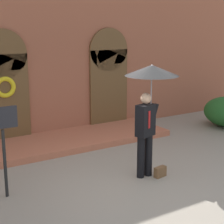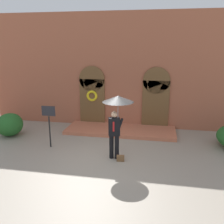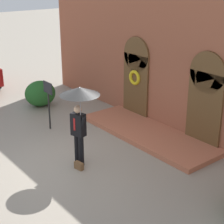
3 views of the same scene
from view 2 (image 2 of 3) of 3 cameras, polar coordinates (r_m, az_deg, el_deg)
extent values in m
plane|color=gray|center=(9.30, -0.91, -10.78)|extent=(80.00, 80.00, 0.00)
cube|color=#9E563D|center=(12.58, 2.85, 9.34)|extent=(14.00, 0.50, 5.60)
cube|color=brown|center=(12.87, -4.50, 2.22)|extent=(1.30, 0.08, 2.40)
cylinder|color=brown|center=(12.65, -4.62, 7.53)|extent=(1.30, 0.08, 1.30)
cube|color=brown|center=(12.45, 9.89, 1.60)|extent=(1.30, 0.08, 2.40)
cylinder|color=brown|center=(12.23, 10.15, 7.07)|extent=(1.30, 0.08, 1.30)
torus|color=yellow|center=(12.73, -4.62, 3.69)|extent=(0.56, 0.12, 0.56)
cube|color=#B56346|center=(12.05, 1.94, -4.18)|extent=(5.20, 1.80, 0.16)
cylinder|color=black|center=(9.24, -0.12, -7.91)|extent=(0.16, 0.16, 0.90)
cylinder|color=black|center=(9.21, 1.11, -8.00)|extent=(0.16, 0.16, 0.90)
cube|color=black|center=(8.94, 0.51, -3.35)|extent=(0.45, 0.34, 0.66)
cube|color=#A51919|center=(8.81, 0.36, -3.37)|extent=(0.06, 0.03, 0.36)
sphere|color=tan|center=(8.81, 0.51, -0.52)|extent=(0.22, 0.22, 0.22)
cylinder|color=black|center=(8.88, 1.91, -2.82)|extent=(0.22, 0.09, 0.46)
cylinder|color=gray|center=(8.80, 1.36, -0.81)|extent=(0.02, 0.02, 0.98)
cone|color=black|center=(8.65, 1.38, 3.01)|extent=(1.10, 1.10, 0.22)
cone|color=white|center=(8.65, 1.38, 3.11)|extent=(0.61, 0.61, 0.20)
cube|color=brown|center=(9.14, 1.95, -10.51)|extent=(0.30, 0.16, 0.22)
cylinder|color=black|center=(10.47, -14.03, -4.38)|extent=(0.06, 0.06, 1.30)
cube|color=#232328|center=(10.22, -14.34, 0.23)|extent=(0.56, 0.03, 0.40)
ellipsoid|color=#235B23|center=(12.37, -22.34, -2.68)|extent=(1.15, 1.27, 1.05)
camera|label=1|loc=(6.49, -56.76, 0.21)|focal=60.00mm
camera|label=3|loc=(7.49, 78.42, 12.99)|focal=60.00mm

